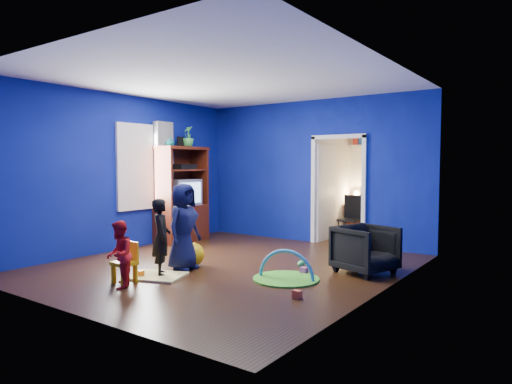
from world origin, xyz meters
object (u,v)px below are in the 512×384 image
Objects in this scene: vase at (170,142)px; armchair at (365,249)px; child_navy at (184,227)px; crt_tv at (183,192)px; toddler_red at (119,255)px; tv_armoire at (181,194)px; study_desk at (367,219)px; kid_chair at (124,265)px; play_mat at (286,279)px; child_black at (161,237)px; folding_chair at (349,219)px; hopper_ball at (193,255)px.

armchair is at bearing -1.77° from vase.
crt_tv is (-1.80, 1.81, 0.36)m from child_navy.
child_navy is 1.51× the size of toddler_red.
armchair is 4.24m from tv_armoire.
child_navy reaches higher than study_desk.
kid_chair is 2.21m from play_mat.
child_navy reaches higher than armchair.
armchair is at bearing -68.62° from study_desk.
child_navy is at bearing -48.82° from child_black.
crt_tv reaches higher than study_desk.
vase is 0.26× the size of crt_tv.
kid_chair is (-2.44, -2.41, -0.10)m from armchair.
child_black reaches higher than kid_chair.
play_mat is at bearing -22.92° from crt_tv.
crt_tv reaches higher than folding_chair.
crt_tv is (0.04, 0.00, 0.04)m from tv_armoire.
child_navy is at bearing -101.48° from study_desk.
crt_tv is at bearing -11.01° from child_black.
armchair is 0.88× the size of study_desk.
child_black is at bearing 83.17° from kid_chair.
child_black is 2.94m from crt_tv.
study_desk is 0.96m from folding_chair.
vase is 0.20× the size of folding_chair.
vase is 1.11m from tv_armoire.
armchair reaches higher than hopper_ball.
toddler_red is at bearing -48.94° from kid_chair.
toddler_red is 3.69m from vase.
tv_armoire is at bearing 90.00° from vase.
crt_tv is at bearing -143.42° from folding_chair.
child_black is 1.21× the size of play_mat.
child_navy is at bearing 138.37° from toddler_red.
folding_chair is at bearing 46.64° from armchair.
child_black reaches higher than play_mat.
tv_armoire is 3.92× the size of kid_chair.
child_black is 5.38m from study_desk.
kid_chair is at bearing -58.58° from tv_armoire.
crt_tv is 2.49m from hopper_ball.
vase is (-1.88, 2.74, 1.62)m from toddler_red.
play_mat is at bearing 43.91° from kid_chair.
kid_chair is at bearing -55.67° from vase.
play_mat is (3.38, -1.43, -1.01)m from crt_tv.
toddler_red is at bearing -98.79° from study_desk.
tv_armoire is 5.30× the size of hopper_ball.
vase reaches higher than toddler_red.
child_navy is 1.88× the size of crt_tv.
crt_tv is (-1.80, 2.27, 0.46)m from child_black.
vase is 0.20× the size of play_mat.
kid_chair is 0.57× the size of study_desk.
tv_armoire is (-1.88, 3.04, 0.54)m from toddler_red.
child_black is at bearing 172.97° from child_navy.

